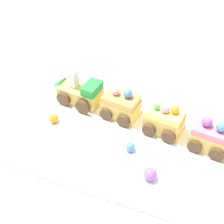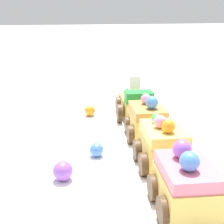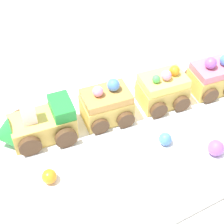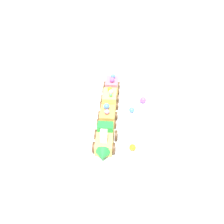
# 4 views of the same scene
# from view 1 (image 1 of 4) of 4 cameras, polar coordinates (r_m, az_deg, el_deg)

# --- Properties ---
(ground_plane) EXTENTS (10.00, 10.00, 0.00)m
(ground_plane) POSITION_cam_1_polar(r_m,az_deg,el_deg) (0.71, 2.81, -3.03)
(ground_plane) COLOR beige
(display_board) EXTENTS (0.66, 0.38, 0.01)m
(display_board) POSITION_cam_1_polar(r_m,az_deg,el_deg) (0.71, 2.83, -2.69)
(display_board) COLOR white
(display_board) RESTS_ON ground_plane
(cake_train_locomotive) EXTENTS (0.13, 0.08, 0.08)m
(cake_train_locomotive) POSITION_cam_1_polar(r_m,az_deg,el_deg) (0.76, -6.40, 3.75)
(cake_train_locomotive) COLOR #E0BC56
(cake_train_locomotive) RESTS_ON display_board
(cake_car_caramel) EXTENTS (0.09, 0.08, 0.08)m
(cake_car_caramel) POSITION_cam_1_polar(r_m,az_deg,el_deg) (0.71, 1.68, 1.18)
(cake_car_caramel) COLOR #E0BC56
(cake_car_caramel) RESTS_ON display_board
(cake_car_lemon) EXTENTS (0.09, 0.08, 0.07)m
(cake_car_lemon) POSITION_cam_1_polar(r_m,az_deg,el_deg) (0.68, 9.57, -1.48)
(cake_car_lemon) COLOR #E0BC56
(cake_car_lemon) RESTS_ON display_board
(cake_car_strawberry) EXTENTS (0.09, 0.08, 0.08)m
(cake_car_strawberry) POSITION_cam_1_polar(r_m,az_deg,el_deg) (0.67, 17.63, -4.20)
(cake_car_strawberry) COLOR #E0BC56
(cake_car_strawberry) RESTS_ON display_board
(gumball_blue) EXTENTS (0.02, 0.02, 0.02)m
(gumball_blue) POSITION_cam_1_polar(r_m,az_deg,el_deg) (0.64, 3.35, -6.36)
(gumball_blue) COLOR #4C84E0
(gumball_blue) RESTS_ON display_board
(gumball_purple) EXTENTS (0.03, 0.03, 0.03)m
(gumball_purple) POSITION_cam_1_polar(r_m,az_deg,el_deg) (0.60, 7.01, -11.20)
(gumball_purple) COLOR #9956C6
(gumball_purple) RESTS_ON display_board
(gumball_orange) EXTENTS (0.02, 0.02, 0.02)m
(gumball_orange) POSITION_cam_1_polar(r_m,az_deg,el_deg) (0.71, -10.66, -1.08)
(gumball_orange) COLOR orange
(gumball_orange) RESTS_ON display_board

